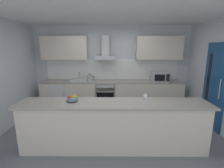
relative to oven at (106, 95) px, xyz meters
The scene contains 16 objects.
ground 1.63m from the oven, 82.95° to the right, with size 5.96×4.79×0.02m, color slate.
ceiling 2.66m from the oven, 82.95° to the right, with size 5.96×4.79×0.02m, color white.
wall_back 0.95m from the oven, 64.73° to the left, with size 5.96×0.12×2.60m, color silver.
backsplash_tile 0.86m from the oven, 60.15° to the left, with size 4.22×0.02×0.66m, color white.
counter_back 0.19m from the oven, ahead, with size 4.37×0.60×0.90m.
counter_island 2.17m from the oven, 83.49° to the right, with size 3.55×0.64×0.95m.
upper_cabinets 1.47m from the oven, 42.59° to the left, with size 4.31×0.32×0.70m.
side_door 2.97m from the oven, 24.11° to the right, with size 0.08×0.85×2.05m.
oven is the anchor object (origin of this frame).
refrigerator 1.47m from the oven, behind, with size 0.58×0.60×0.85m.
microwave 1.78m from the oven, ahead, with size 0.50×0.38×0.30m.
sink 0.96m from the oven, behind, with size 0.50×0.40×0.26m.
kettle 0.73m from the oven, behind, with size 0.29×0.15×0.24m.
range_hood 1.33m from the oven, 90.00° to the left, with size 0.62×0.45×0.72m.
wine_glass 2.43m from the oven, 69.71° to the right, with size 0.08×0.08×0.18m.
fruit_bowl 2.24m from the oven, 104.09° to the right, with size 0.22×0.22×0.13m.
Camera 1 is at (0.04, -3.54, 1.96)m, focal length 26.76 mm.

